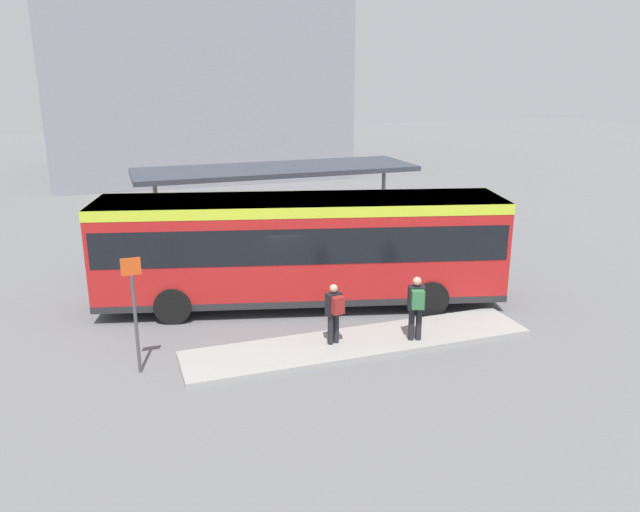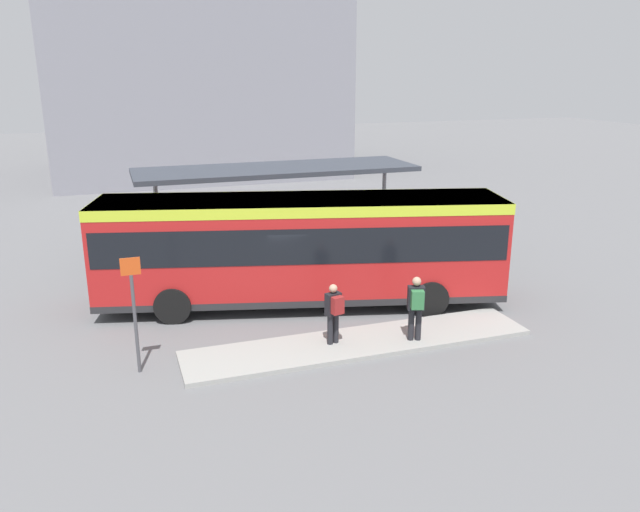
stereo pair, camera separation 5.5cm
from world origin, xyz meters
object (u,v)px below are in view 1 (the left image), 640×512
at_px(bicycle_blue, 468,236).
at_px(pedestrian_companion, 334,310).
at_px(platform_sign, 135,310).
at_px(city_bus, 301,244).
at_px(bicycle_black, 474,241).
at_px(potted_planter_near_shelter, 342,249).
at_px(pedestrian_waiting, 416,305).
at_px(bicycle_red, 479,246).

bearing_deg(bicycle_blue, pedestrian_companion, -58.89).
bearing_deg(platform_sign, city_bus, 31.22).
relative_size(pedestrian_companion, bicycle_black, 0.95).
relative_size(city_bus, potted_planter_near_shelter, 9.82).
bearing_deg(potted_planter_near_shelter, pedestrian_waiting, -95.17).
height_order(pedestrian_waiting, bicycle_blue, pedestrian_waiting).
xyz_separation_m(bicycle_red, bicycle_blue, (0.32, 1.31, 0.02)).
relative_size(pedestrian_companion, potted_planter_near_shelter, 1.29).
distance_m(city_bus, bicycle_red, 8.60).
height_order(bicycle_blue, potted_planter_near_shelter, potted_planter_near_shelter).
distance_m(city_bus, potted_planter_near_shelter, 4.24).
height_order(bicycle_red, platform_sign, platform_sign).
bearing_deg(bicycle_black, pedestrian_companion, -51.00).
distance_m(bicycle_blue, platform_sign, 15.05).
relative_size(potted_planter_near_shelter, platform_sign, 0.44).
relative_size(city_bus, bicycle_blue, 6.84).
distance_m(bicycle_black, potted_planter_near_shelter, 5.69).
distance_m(pedestrian_waiting, bicycle_blue, 10.14).
distance_m(city_bus, pedestrian_companion, 3.35).
distance_m(bicycle_red, bicycle_black, 0.68).
distance_m(bicycle_red, potted_planter_near_shelter, 5.51).
height_order(bicycle_black, bicycle_blue, bicycle_blue).
height_order(city_bus, pedestrian_waiting, city_bus).
bearing_deg(bicycle_blue, potted_planter_near_shelter, -90.84).
bearing_deg(city_bus, platform_sign, -134.31).
bearing_deg(bicycle_red, pedestrian_companion, 119.51).
bearing_deg(bicycle_red, bicycle_blue, -20.79).
xyz_separation_m(city_bus, pedestrian_waiting, (1.88, -3.71, -0.79)).
xyz_separation_m(pedestrian_companion, platform_sign, (-4.76, 0.25, 0.53)).
xyz_separation_m(city_bus, bicycle_blue, (8.31, 4.10, -1.51)).
distance_m(city_bus, bicycle_black, 9.00).
bearing_deg(potted_planter_near_shelter, platform_sign, -140.27).
bearing_deg(bicycle_blue, bicycle_black, -21.43).
height_order(pedestrian_waiting, bicycle_red, pedestrian_waiting).
relative_size(city_bus, pedestrian_companion, 7.59).
distance_m(pedestrian_companion, potted_planter_near_shelter, 6.96).
bearing_deg(pedestrian_waiting, potted_planter_near_shelter, 12.40).
bearing_deg(bicycle_red, city_bus, 102.29).
height_order(pedestrian_companion, bicycle_red, pedestrian_companion).
distance_m(bicycle_red, bicycle_blue, 1.35).
xyz_separation_m(potted_planter_near_shelter, platform_sign, (-7.42, -6.17, 0.93)).
bearing_deg(bicycle_black, city_bus, -66.86).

